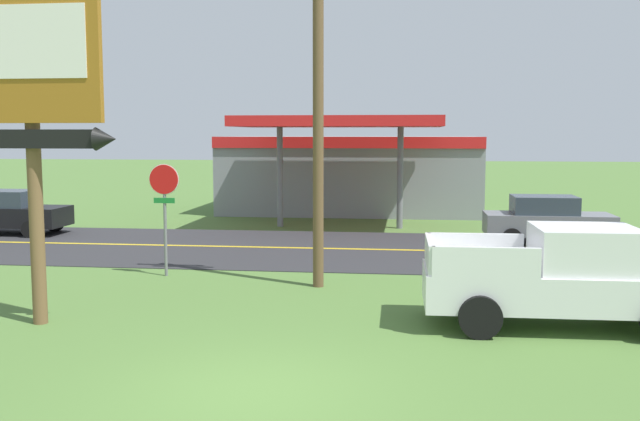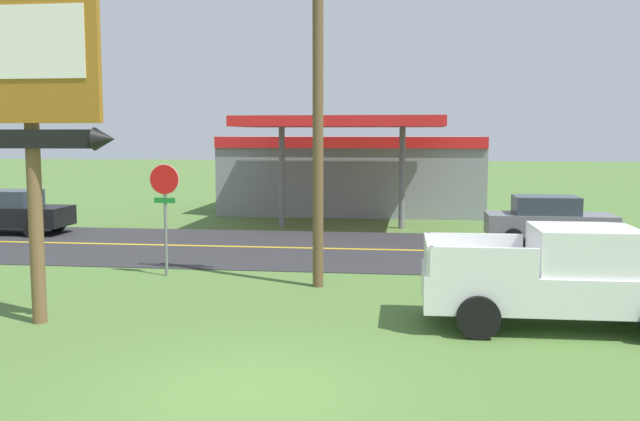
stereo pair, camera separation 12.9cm
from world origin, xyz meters
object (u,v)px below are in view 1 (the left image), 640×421
(pickup_white_parked_on_lawn, at_px, (563,278))
(car_black_far_lane, at_px, (9,212))
(stop_sign, at_px, (164,199))
(gas_station, at_px, (351,171))
(motel_sign, at_px, (30,91))
(car_grey_near_lane, at_px, (547,220))
(utility_pole, at_px, (318,91))

(pickup_white_parked_on_lawn, relative_size, car_black_far_lane, 1.25)
(stop_sign, distance_m, car_black_far_lane, 10.97)
(pickup_white_parked_on_lawn, distance_m, car_black_far_lane, 20.78)
(gas_station, bearing_deg, motel_sign, -101.79)
(gas_station, relative_size, car_black_far_lane, 2.86)
(car_grey_near_lane, bearing_deg, pickup_white_parked_on_lawn, -98.81)
(motel_sign, relative_size, car_grey_near_lane, 1.59)
(stop_sign, height_order, pickup_white_parked_on_lawn, stop_sign)
(car_black_far_lane, bearing_deg, motel_sign, -57.41)
(gas_station, height_order, car_grey_near_lane, gas_station)
(motel_sign, height_order, pickup_white_parked_on_lawn, motel_sign)
(gas_station, xyz_separation_m, car_black_far_lane, (-12.02, -9.12, -1.11))
(stop_sign, bearing_deg, car_grey_near_lane, 32.15)
(stop_sign, relative_size, car_grey_near_lane, 0.70)
(motel_sign, relative_size, gas_station, 0.56)
(motel_sign, xyz_separation_m, car_grey_near_lane, (11.80, 11.93, -3.71))
(car_grey_near_lane, distance_m, car_black_far_lane, 19.43)
(gas_station, bearing_deg, car_grey_near_lane, -50.93)
(motel_sign, relative_size, stop_sign, 2.26)
(car_grey_near_lane, bearing_deg, stop_sign, -147.85)
(stop_sign, xyz_separation_m, pickup_white_parked_on_lawn, (9.31, -3.89, -1.06))
(utility_pole, bearing_deg, gas_station, 91.93)
(stop_sign, height_order, utility_pole, utility_pole)
(utility_pole, xyz_separation_m, car_grey_near_lane, (6.84, 7.71, -3.93))
(car_black_far_lane, bearing_deg, utility_pole, -31.49)
(gas_station, height_order, pickup_white_parked_on_lawn, gas_station)
(motel_sign, distance_m, car_black_far_lane, 14.64)
(stop_sign, distance_m, utility_pole, 5.03)
(gas_station, xyz_separation_m, pickup_white_parked_on_lawn, (5.73, -19.91, -0.98))
(motel_sign, distance_m, utility_pole, 6.52)
(motel_sign, xyz_separation_m, car_black_far_lane, (-7.63, 11.93, -3.71))
(motel_sign, relative_size, utility_pole, 0.75)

